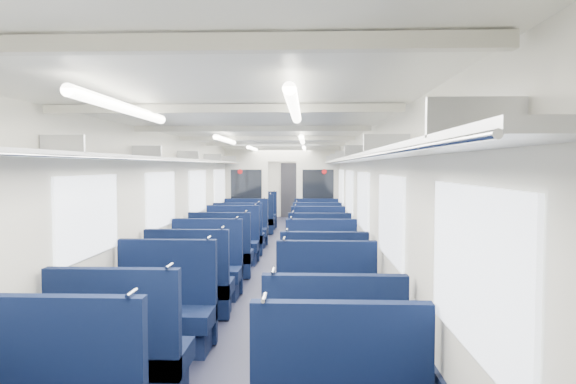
{
  "coord_description": "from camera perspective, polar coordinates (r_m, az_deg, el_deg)",
  "views": [
    {
      "loc": [
        0.64,
        -9.78,
        1.88
      ],
      "look_at": [
        0.18,
        1.78,
        1.29
      ],
      "focal_mm": 31.63,
      "sensor_mm": 36.0,
      "label": 1
    }
  ],
  "objects": [
    {
      "name": "seat_23",
      "position": [
        15.13,
        3.02,
        -2.88
      ],
      "size": [
        1.03,
        0.57,
        1.15
      ],
      "color": "#0A1534",
      "rests_on": "floor"
    },
    {
      "name": "floor",
      "position": [
        9.98,
        -1.43,
        -7.95
      ],
      "size": [
        2.8,
        18.0,
        0.01
      ],
      "primitive_type": "cube",
      "color": "black",
      "rests_on": "ground"
    },
    {
      "name": "seat_19",
      "position": [
        11.9,
        3.21,
        -4.47
      ],
      "size": [
        1.03,
        0.57,
        1.15
      ],
      "color": "#0A1534",
      "rests_on": "floor"
    },
    {
      "name": "luggage_rack_right",
      "position": [
        9.8,
        5.66,
        3.44
      ],
      "size": [
        0.36,
        17.4,
        0.18
      ],
      "color": "#B2B5BA",
      "rests_on": "wall_right"
    },
    {
      "name": "seat_13",
      "position": [
        8.56,
        3.56,
        -7.38
      ],
      "size": [
        1.03,
        0.57,
        1.15
      ],
      "color": "#0A1534",
      "rests_on": "floor"
    },
    {
      "name": "seat_17",
      "position": [
        10.92,
        3.29,
        -5.14
      ],
      "size": [
        1.03,
        0.57,
        1.15
      ],
      "color": "#0A1534",
      "rests_on": "floor"
    },
    {
      "name": "seat_10",
      "position": [
        7.46,
        -9.24,
        -8.94
      ],
      "size": [
        1.03,
        0.57,
        1.15
      ],
      "color": "#0A1534",
      "rests_on": "floor"
    },
    {
      "name": "seat_9",
      "position": [
        6.23,
        4.04,
        -11.3
      ],
      "size": [
        1.03,
        0.57,
        1.15
      ],
      "color": "#0A1534",
      "rests_on": "floor"
    },
    {
      "name": "seat_11",
      "position": [
        7.34,
        3.77,
        -9.11
      ],
      "size": [
        1.03,
        0.57,
        1.15
      ],
      "color": "#0A1534",
      "rests_on": "floor"
    },
    {
      "name": "seat_20",
      "position": [
        14.1,
        -3.7,
        -3.31
      ],
      "size": [
        1.03,
        0.57,
        1.15
      ],
      "color": "#0A1534",
      "rests_on": "floor"
    },
    {
      "name": "seat_6",
      "position": [
        5.49,
        -13.73,
        -13.33
      ],
      "size": [
        1.03,
        0.57,
        1.15
      ],
      "color": "#0A1534",
      "rests_on": "floor"
    },
    {
      "name": "windows",
      "position": [
        9.36,
        -1.63,
        0.08
      ],
      "size": [
        2.78,
        15.6,
        0.75
      ],
      "color": "white",
      "rests_on": "wall_left"
    },
    {
      "name": "dado_left",
      "position": [
        10.1,
        -9.34,
        -5.84
      ],
      "size": [
        0.03,
        17.9,
        0.7
      ],
      "primitive_type": "cube",
      "color": "black",
      "rests_on": "floor"
    },
    {
      "name": "dado_right",
      "position": [
        9.93,
        6.61,
        -5.98
      ],
      "size": [
        0.03,
        17.9,
        0.7
      ],
      "primitive_type": "cube",
      "color": "black",
      "rests_on": "floor"
    },
    {
      "name": "seat_21",
      "position": [
        13.95,
        3.08,
        -3.38
      ],
      "size": [
        1.03,
        0.57,
        1.15
      ],
      "color": "#0A1534",
      "rests_on": "floor"
    },
    {
      "name": "seat_5",
      "position": [
        4.0,
        5.1,
        -19.55
      ],
      "size": [
        1.03,
        0.57,
        1.15
      ],
      "color": "#0A1534",
      "rests_on": "floor"
    },
    {
      "name": "wall_right",
      "position": [
        9.83,
        6.73,
        -1.23
      ],
      "size": [
        0.02,
        18.0,
        2.35
      ],
      "primitive_type": "cube",
      "color": "beige",
      "rests_on": "floor"
    },
    {
      "name": "seat_12",
      "position": [
        8.71,
        -7.52,
        -7.22
      ],
      "size": [
        1.03,
        0.57,
        1.15
      ],
      "color": "#0A1534",
      "rests_on": "floor"
    },
    {
      "name": "wall_far",
      "position": [
        18.8,
        0.36,
        0.76
      ],
      "size": [
        2.8,
        0.02,
        2.35
      ],
      "primitive_type": "cube",
      "color": "beige",
      "rests_on": "floor"
    },
    {
      "name": "seat_18",
      "position": [
        11.94,
        -4.81,
        -4.45
      ],
      "size": [
        1.03,
        0.57,
        1.15
      ],
      "color": "#0A1534",
      "rests_on": "floor"
    },
    {
      "name": "ceiling_fittings",
      "position": [
        9.55,
        -1.56,
        5.36
      ],
      "size": [
        2.7,
        16.06,
        0.11
      ],
      "color": "beige",
      "rests_on": "ceiling"
    },
    {
      "name": "bulkhead",
      "position": [
        12.39,
        -0.66,
        -0.09
      ],
      "size": [
        2.8,
        0.1,
        2.35
      ],
      "color": "beige",
      "rests_on": "floor"
    },
    {
      "name": "seat_4",
      "position": [
        4.4,
        -18.31,
        -17.58
      ],
      "size": [
        1.03,
        0.57,
        1.15
      ],
      "color": "#0A1534",
      "rests_on": "floor"
    },
    {
      "name": "wall_left",
      "position": [
        10.02,
        -9.46,
        -1.17
      ],
      "size": [
        0.02,
        18.0,
        2.35
      ],
      "primitive_type": "cube",
      "color": "beige",
      "rests_on": "floor"
    },
    {
      "name": "seat_15",
      "position": [
        9.63,
        3.42,
        -6.22
      ],
      "size": [
        1.03,
        0.57,
        1.15
      ],
      "color": "#0A1534",
      "rests_on": "floor"
    },
    {
      "name": "end_door",
      "position": [
        18.75,
        0.35,
        0.22
      ],
      "size": [
        0.75,
        0.06,
        2.0
      ],
      "primitive_type": "cube",
      "color": "black",
      "rests_on": "floor"
    },
    {
      "name": "seat_14",
      "position": [
        9.91,
        -6.3,
        -5.98
      ],
      "size": [
        1.03,
        0.57,
        1.15
      ],
      "color": "#0A1534",
      "rests_on": "floor"
    },
    {
      "name": "luggage_rack_left",
      "position": [
        9.95,
        -8.45,
        3.41
      ],
      "size": [
        0.36,
        17.4,
        0.18
      ],
      "color": "#B2B5BA",
      "rests_on": "wall_left"
    },
    {
      "name": "seat_16",
      "position": [
        10.84,
        -5.54,
        -5.2
      ],
      "size": [
        1.03,
        0.57,
        1.15
      ],
      "color": "#0A1534",
      "rests_on": "floor"
    },
    {
      "name": "seat_7",
      "position": [
        5.26,
        4.37,
        -13.97
      ],
      "size": [
        1.03,
        0.57,
        1.15
      ],
      "color": "#0A1534",
      "rests_on": "floor"
    },
    {
      "name": "seat_22",
      "position": [
        15.29,
        -3.23,
        -2.83
      ],
      "size": [
        1.03,
        0.57,
        1.15
      ],
      "color": "#0A1534",
      "rests_on": "floor"
    },
    {
      "name": "ceiling",
      "position": [
        9.81,
        -1.45,
        5.65
      ],
      "size": [
        2.8,
        18.0,
        0.01
      ],
      "primitive_type": "cube",
      "color": "silver",
      "rests_on": "wall_left"
    },
    {
      "name": "seat_8",
      "position": [
        6.55,
        -10.95,
        -10.64
      ],
      "size": [
        1.03,
        0.57,
        1.15
      ],
      "color": "#0A1534",
      "rests_on": "floor"
    }
  ]
}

